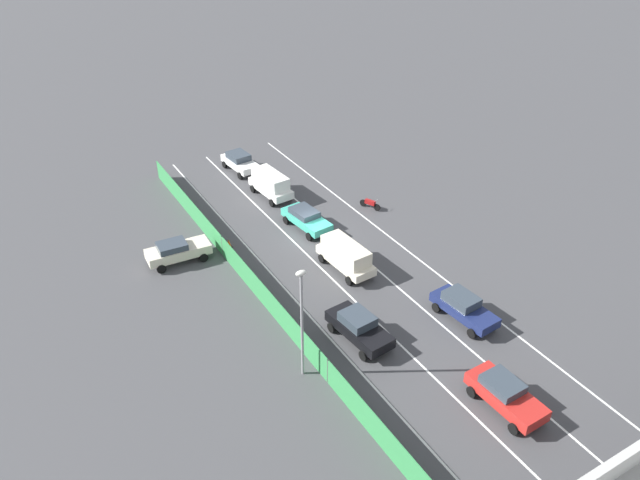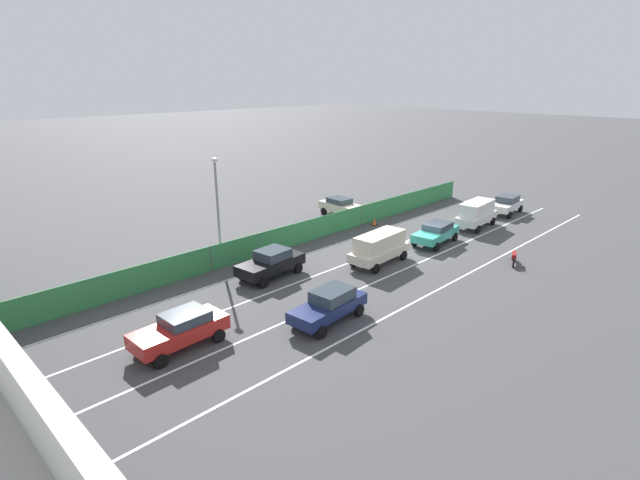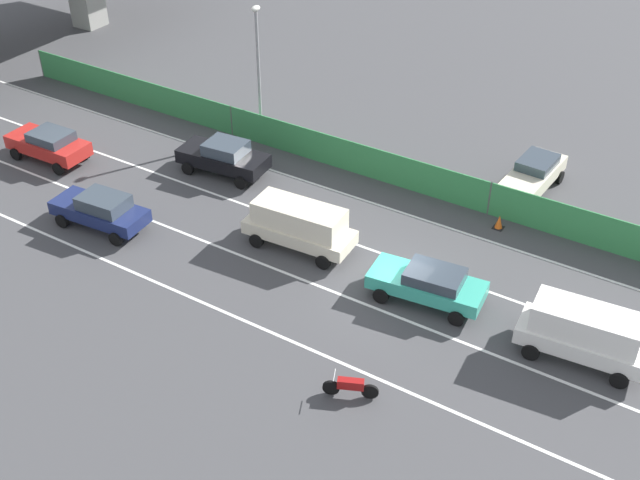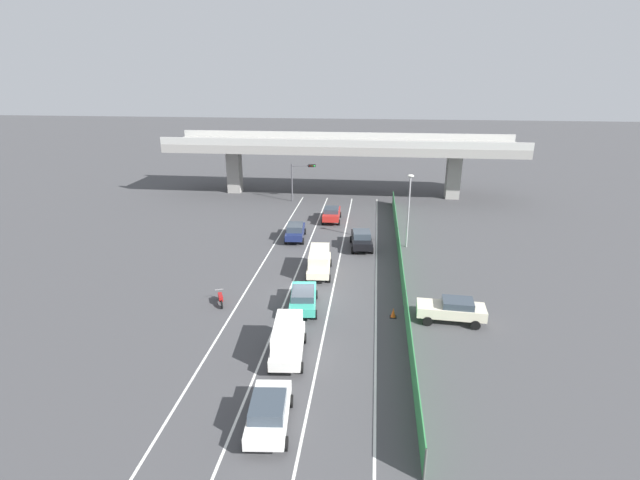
{
  "view_description": "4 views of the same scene",
  "coord_description": "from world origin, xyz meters",
  "px_view_note": "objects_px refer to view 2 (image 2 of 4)",
  "views": [
    {
      "loc": [
        20.06,
        34.74,
        25.16
      ],
      "look_at": [
        0.96,
        2.45,
        1.41
      ],
      "focal_mm": 34.69,
      "sensor_mm": 36.0,
      "label": 1
    },
    {
      "loc": [
        -18.95,
        29.48,
        11.9
      ],
      "look_at": [
        1.55,
        9.07,
        2.34
      ],
      "focal_mm": 27.56,
      "sensor_mm": 36.0,
      "label": 2
    },
    {
      "loc": [
        -23.04,
        -10.86,
        20.19
      ],
      "look_at": [
        0.02,
        3.56,
        0.92
      ],
      "focal_mm": 44.36,
      "sensor_mm": 36.0,
      "label": 3
    },
    {
      "loc": [
        4.52,
        -31.33,
        15.85
      ],
      "look_at": [
        0.1,
        6.56,
        2.37
      ],
      "focal_mm": 26.42,
      "sensor_mm": 36.0,
      "label": 4
    }
  ],
  "objects_px": {
    "car_taxi_teal": "(436,232)",
    "motorcycle": "(514,257)",
    "car_sedan_black": "(271,262)",
    "car_sedan_red": "(181,329)",
    "car_van_white": "(476,213)",
    "parked_sedan_cream": "(342,206)",
    "street_lamp": "(217,200)",
    "car_van_cream": "(379,246)",
    "traffic_cone": "(374,221)",
    "car_hatchback_white": "(506,204)",
    "car_sedan_navy": "(329,304)"
  },
  "relations": [
    {
      "from": "car_sedan_black",
      "to": "parked_sedan_cream",
      "type": "xyz_separation_m",
      "value": [
        6.54,
        -13.6,
        -0.03
      ]
    },
    {
      "from": "car_sedan_navy",
      "to": "motorcycle",
      "type": "distance_m",
      "value": 15.01
    },
    {
      "from": "car_taxi_teal",
      "to": "car_hatchback_white",
      "type": "height_order",
      "value": "car_hatchback_white"
    },
    {
      "from": "car_sedan_red",
      "to": "traffic_cone",
      "type": "distance_m",
      "value": 22.78
    },
    {
      "from": "car_sedan_black",
      "to": "car_hatchback_white",
      "type": "relative_size",
      "value": 1.07
    },
    {
      "from": "car_sedan_red",
      "to": "car_van_cream",
      "type": "xyz_separation_m",
      "value": [
        0.35,
        -15.05,
        0.27
      ]
    },
    {
      "from": "car_sedan_red",
      "to": "traffic_cone",
      "type": "relative_size",
      "value": 6.66
    },
    {
      "from": "car_taxi_teal",
      "to": "parked_sedan_cream",
      "type": "distance_m",
      "value": 10.26
    },
    {
      "from": "motorcycle",
      "to": "street_lamp",
      "type": "distance_m",
      "value": 20.12
    },
    {
      "from": "car_taxi_teal",
      "to": "car_hatchback_white",
      "type": "bearing_deg",
      "value": -89.12
    },
    {
      "from": "car_taxi_teal",
      "to": "motorcycle",
      "type": "bearing_deg",
      "value": -179.96
    },
    {
      "from": "car_sedan_navy",
      "to": "traffic_cone",
      "type": "bearing_deg",
      "value": -58.32
    },
    {
      "from": "car_hatchback_white",
      "to": "street_lamp",
      "type": "distance_m",
      "value": 27.24
    },
    {
      "from": "car_van_white",
      "to": "motorcycle",
      "type": "bearing_deg",
      "value": 134.96
    },
    {
      "from": "car_van_white",
      "to": "traffic_cone",
      "type": "relative_size",
      "value": 7.03
    },
    {
      "from": "traffic_cone",
      "to": "parked_sedan_cream",
      "type": "bearing_deg",
      "value": -1.78
    },
    {
      "from": "car_van_white",
      "to": "car_taxi_teal",
      "type": "relative_size",
      "value": 1.0
    },
    {
      "from": "car_sedan_red",
      "to": "car_van_cream",
      "type": "relative_size",
      "value": 0.9
    },
    {
      "from": "car_van_white",
      "to": "parked_sedan_cream",
      "type": "relative_size",
      "value": 1.02
    },
    {
      "from": "car_taxi_teal",
      "to": "car_sedan_red",
      "type": "xyz_separation_m",
      "value": [
        0.04,
        21.38,
        0.05
      ]
    },
    {
      "from": "motorcycle",
      "to": "street_lamp",
      "type": "bearing_deg",
      "value": 44.41
    },
    {
      "from": "car_taxi_teal",
      "to": "street_lamp",
      "type": "distance_m",
      "value": 16.34
    },
    {
      "from": "car_sedan_black",
      "to": "traffic_cone",
      "type": "height_order",
      "value": "car_sedan_black"
    },
    {
      "from": "car_sedan_black",
      "to": "car_sedan_navy",
      "type": "bearing_deg",
      "value": 165.67
    },
    {
      "from": "car_van_cream",
      "to": "street_lamp",
      "type": "distance_m",
      "value": 11.14
    },
    {
      "from": "car_hatchback_white",
      "to": "parked_sedan_cream",
      "type": "xyz_separation_m",
      "value": [
        10.06,
        11.42,
        -0.0
      ]
    },
    {
      "from": "parked_sedan_cream",
      "to": "car_sedan_navy",
      "type": "bearing_deg",
      "value": 130.91
    },
    {
      "from": "traffic_cone",
      "to": "car_taxi_teal",
      "type": "bearing_deg",
      "value": 175.46
    },
    {
      "from": "car_van_white",
      "to": "traffic_cone",
      "type": "distance_m",
      "value": 8.51
    },
    {
      "from": "motorcycle",
      "to": "street_lamp",
      "type": "xyz_separation_m",
      "value": [
        14.11,
        13.82,
        3.86
      ]
    },
    {
      "from": "car_sedan_red",
      "to": "car_sedan_navy",
      "type": "bearing_deg",
      "value": -114.6
    },
    {
      "from": "car_taxi_teal",
      "to": "car_van_cream",
      "type": "height_order",
      "value": "car_van_cream"
    },
    {
      "from": "car_taxi_teal",
      "to": "car_van_cream",
      "type": "relative_size",
      "value": 0.96
    },
    {
      "from": "car_sedan_black",
      "to": "car_sedan_red",
      "type": "height_order",
      "value": "car_sedan_black"
    },
    {
      "from": "motorcycle",
      "to": "parked_sedan_cream",
      "type": "distance_m",
      "value": 16.34
    },
    {
      "from": "car_hatchback_white",
      "to": "parked_sedan_cream",
      "type": "distance_m",
      "value": 15.22
    },
    {
      "from": "car_sedan_black",
      "to": "car_van_cream",
      "type": "distance_m",
      "value": 7.43
    },
    {
      "from": "car_hatchback_white",
      "to": "traffic_cone",
      "type": "bearing_deg",
      "value": 61.91
    },
    {
      "from": "car_sedan_red",
      "to": "parked_sedan_cream",
      "type": "bearing_deg",
      "value": -65.12
    },
    {
      "from": "street_lamp",
      "to": "car_van_white",
      "type": "bearing_deg",
      "value": -111.96
    },
    {
      "from": "car_taxi_teal",
      "to": "motorcycle",
      "type": "height_order",
      "value": "car_taxi_teal"
    },
    {
      "from": "car_sedan_navy",
      "to": "car_taxi_teal",
      "type": "relative_size",
      "value": 0.98
    },
    {
      "from": "car_taxi_teal",
      "to": "traffic_cone",
      "type": "distance_m",
      "value": 6.39
    },
    {
      "from": "car_sedan_black",
      "to": "motorcycle",
      "type": "relative_size",
      "value": 2.57
    },
    {
      "from": "car_van_white",
      "to": "street_lamp",
      "type": "distance_m",
      "value": 21.68
    },
    {
      "from": "car_hatchback_white",
      "to": "street_lamp",
      "type": "xyz_separation_m",
      "value": [
        7.84,
        25.86,
        3.4
      ]
    },
    {
      "from": "car_sedan_black",
      "to": "car_sedan_red",
      "type": "bearing_deg",
      "value": 113.54
    },
    {
      "from": "car_taxi_teal",
      "to": "car_van_cream",
      "type": "xyz_separation_m",
      "value": [
        0.39,
        6.33,
        0.32
      ]
    },
    {
      "from": "motorcycle",
      "to": "parked_sedan_cream",
      "type": "height_order",
      "value": "parked_sedan_cream"
    },
    {
      "from": "car_sedan_red",
      "to": "street_lamp",
      "type": "bearing_deg",
      "value": -43.42
    }
  ]
}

